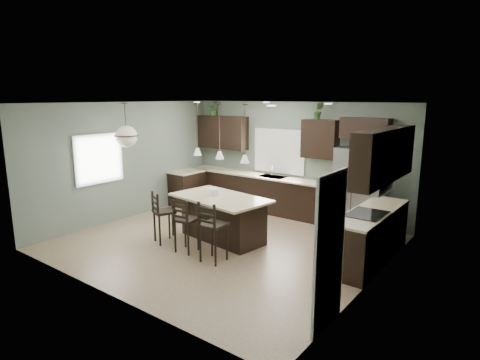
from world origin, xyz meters
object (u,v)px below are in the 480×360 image
object	(u,v)px
bar_stool_center	(186,225)
kitchen_island	(220,219)
serving_dish	(214,192)
plant_back_left	(214,109)
bar_stool_left	(164,217)
bar_stool_right	(213,231)
refrigerator	(358,189)

from	to	relation	value
bar_stool_center	kitchen_island	bearing A→B (deg)	75.83
serving_dish	plant_back_left	xyz separation A→B (m)	(-2.09, 2.46, 1.60)
bar_stool_left	bar_stool_center	world-z (taller)	bar_stool_left
serving_dish	plant_back_left	bearing A→B (deg)	130.26
serving_dish	plant_back_left	world-z (taller)	plant_back_left
bar_stool_center	plant_back_left	bearing A→B (deg)	116.25
bar_stool_center	bar_stool_right	bearing A→B (deg)	-10.31
bar_stool_center	plant_back_left	world-z (taller)	plant_back_left
refrigerator	plant_back_left	distance (m)	4.58
bar_stool_right	kitchen_island	bearing A→B (deg)	120.33
kitchen_island	serving_dish	xyz separation A→B (m)	(-0.20, 0.03, 0.53)
refrigerator	serving_dish	size ratio (longest dim) A/B	7.71
refrigerator	bar_stool_center	world-z (taller)	refrigerator
serving_dish	bar_stool_right	size ratio (longest dim) A/B	0.21
refrigerator	bar_stool_right	world-z (taller)	refrigerator
refrigerator	bar_stool_left	bearing A→B (deg)	-131.91
serving_dish	bar_stool_center	size ratio (longest dim) A/B	0.23
kitchen_island	plant_back_left	world-z (taller)	plant_back_left
plant_back_left	refrigerator	bearing A→B (deg)	-1.95
kitchen_island	bar_stool_left	xyz separation A→B (m)	(-0.82, -0.78, 0.07)
kitchen_island	bar_stool_left	bearing A→B (deg)	-128.38
plant_back_left	serving_dish	bearing A→B (deg)	-49.74
refrigerator	bar_stool_center	bearing A→B (deg)	-123.19
refrigerator	serving_dish	bearing A→B (deg)	-133.30
kitchen_island	bar_stool_left	distance (m)	1.14
bar_stool_right	plant_back_left	distance (m)	4.90
refrigerator	bar_stool_left	size ratio (longest dim) A/B	1.74
refrigerator	bar_stool_right	size ratio (longest dim) A/B	1.63
refrigerator	plant_back_left	xyz separation A→B (m)	(-4.27, 0.15, 1.67)
bar_stool_center	bar_stool_right	world-z (taller)	bar_stool_right
bar_stool_right	plant_back_left	xyz separation A→B (m)	(-2.89, 3.40, 2.02)
bar_stool_center	plant_back_left	distance (m)	4.50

